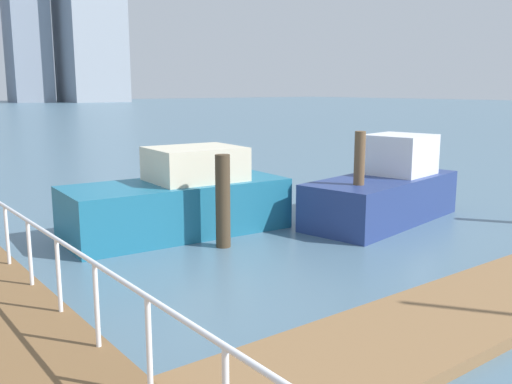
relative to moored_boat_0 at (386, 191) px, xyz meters
name	(u,v)px	position (x,y,z in m)	size (l,w,h in m)	color
ground_plane	(62,204)	(-6.13, 7.43, -0.80)	(300.00, 300.00, 0.00)	slate
floating_dock	(503,296)	(-2.99, -5.01, -0.71)	(13.28, 2.00, 0.18)	olive
boardwalk_railing	(75,268)	(-9.28, -2.65, 0.41)	(0.06, 28.71, 1.08)	white
dock_piling_0	(359,182)	(-1.52, -0.43, 0.43)	(0.26, 0.26, 2.47)	brown
dock_piling_1	(223,201)	(-4.86, 0.50, 0.23)	(0.33, 0.33, 2.06)	#473826
moored_boat_0	(386,191)	(0.00, 0.00, 0.00)	(5.15, 2.80, 2.24)	navy
moored_boat_1	(180,200)	(-4.98, 2.17, 0.00)	(5.45, 2.54, 2.07)	#1E6B8C
skyline_tower_6	(26,29)	(29.29, 134.16, 16.41)	(8.87, 11.22, 34.42)	gray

